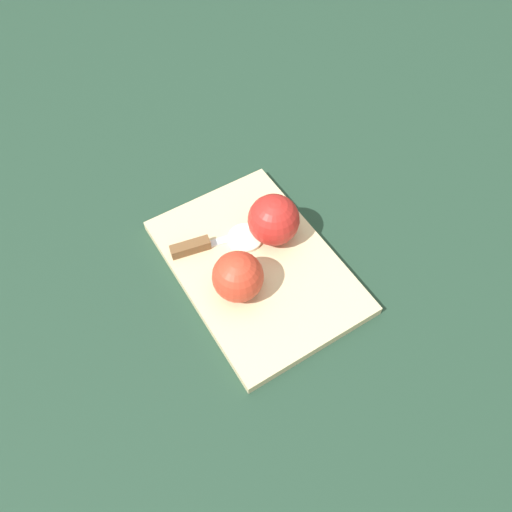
% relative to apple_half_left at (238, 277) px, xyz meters
% --- Properties ---
extents(ground_plane, '(4.00, 4.00, 0.00)m').
position_rel_apple_half_left_xyz_m(ground_plane, '(0.04, -0.04, -0.06)').
color(ground_plane, '#1E3828').
extents(cutting_board, '(0.39, 0.30, 0.02)m').
position_rel_apple_half_left_xyz_m(cutting_board, '(0.04, -0.04, -0.05)').
color(cutting_board, '#D1B789').
rests_on(cutting_board, ground_plane).
extents(apple_half_left, '(0.08, 0.08, 0.08)m').
position_rel_apple_half_left_xyz_m(apple_half_left, '(0.00, 0.00, 0.00)').
color(apple_half_left, red).
rests_on(apple_half_left, cutting_board).
extents(apple_half_right, '(0.08, 0.08, 0.08)m').
position_rel_apple_half_left_xyz_m(apple_half_right, '(0.08, -0.09, 0.00)').
color(apple_half_right, red).
rests_on(apple_half_right, cutting_board).
extents(knife, '(0.02, 0.16, 0.02)m').
position_rel_apple_half_left_xyz_m(knife, '(0.10, 0.04, -0.03)').
color(knife, silver).
rests_on(knife, cutting_board).
extents(apple_slice, '(0.06, 0.06, 0.01)m').
position_rel_apple_half_left_xyz_m(apple_slice, '(0.09, -0.04, -0.04)').
color(apple_slice, '#EFE5C6').
rests_on(apple_slice, cutting_board).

